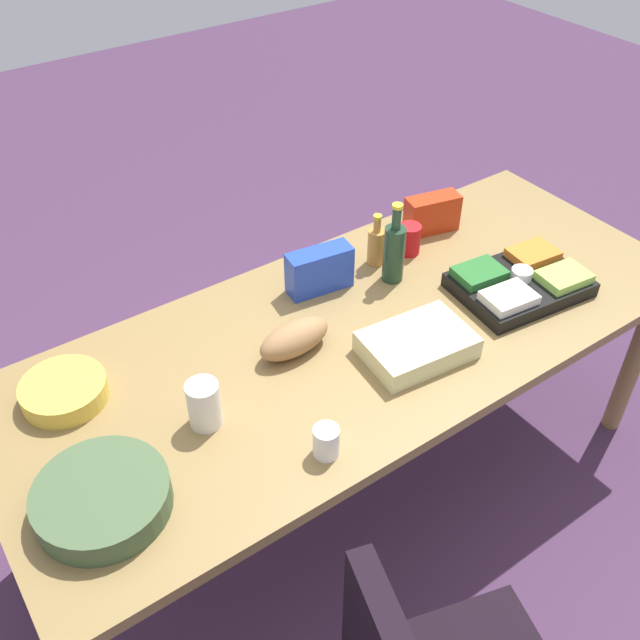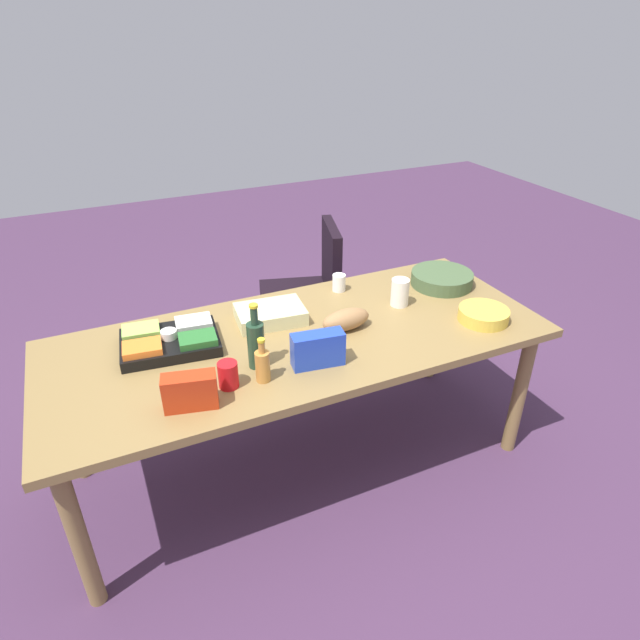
# 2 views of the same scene
# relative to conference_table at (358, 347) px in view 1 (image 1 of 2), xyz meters

# --- Properties ---
(ground_plane) EXTENTS (10.00, 10.00, 0.00)m
(ground_plane) POSITION_rel_conference_table_xyz_m (0.00, 0.00, -0.70)
(ground_plane) COLOR #472C49
(conference_table) EXTENTS (2.29, 0.93, 0.77)m
(conference_table) POSITION_rel_conference_table_xyz_m (0.00, 0.00, 0.00)
(conference_table) COLOR olive
(conference_table) RESTS_ON ground
(red_solo_cup) EXTENTS (0.09, 0.09, 0.11)m
(red_solo_cup) POSITION_rel_conference_table_xyz_m (-0.40, -0.24, 0.13)
(red_solo_cup) COLOR red
(red_solo_cup) RESTS_ON conference_table
(sheet_cake) EXTENTS (0.34, 0.25, 0.07)m
(sheet_cake) POSITION_rel_conference_table_xyz_m (-0.07, 0.19, 0.11)
(sheet_cake) COLOR beige
(sheet_cake) RESTS_ON conference_table
(veggie_tray) EXTENTS (0.45, 0.35, 0.09)m
(veggie_tray) POSITION_rel_conference_table_xyz_m (-0.56, 0.15, 0.11)
(veggie_tray) COLOR black
(veggie_tray) RESTS_ON conference_table
(wine_bottle) EXTENTS (0.09, 0.09, 0.29)m
(wine_bottle) POSITION_rel_conference_table_xyz_m (-0.26, -0.15, 0.19)
(wine_bottle) COLOR #213C28
(wine_bottle) RESTS_ON conference_table
(salad_bowl) EXTENTS (0.39, 0.39, 0.07)m
(salad_bowl) POSITION_rel_conference_table_xyz_m (0.91, 0.17, 0.11)
(salad_bowl) COLOR #425937
(salad_bowl) RESTS_ON conference_table
(dressing_bottle) EXTENTS (0.07, 0.07, 0.19)m
(dressing_bottle) POSITION_rel_conference_table_xyz_m (-0.27, -0.26, 0.15)
(dressing_bottle) COLOR #C18238
(dressing_bottle) RESTS_ON conference_table
(bread_loaf) EXTENTS (0.25, 0.12, 0.10)m
(bread_loaf) POSITION_rel_conference_table_xyz_m (0.22, -0.03, 0.13)
(bread_loaf) COLOR #9B6E44
(bread_loaf) RESTS_ON conference_table
(chip_bag_blue) EXTENTS (0.23, 0.11, 0.15)m
(chip_bag_blue) POSITION_rel_conference_table_xyz_m (-0.02, -0.25, 0.15)
(chip_bag_blue) COLOR #2140BC
(chip_bag_blue) RESTS_ON conference_table
(paper_cup) EXTENTS (0.07, 0.07, 0.09)m
(paper_cup) POSITION_rel_conference_table_xyz_m (0.37, 0.34, 0.12)
(paper_cup) COLOR white
(paper_cup) RESTS_ON conference_table
(chip_bowl) EXTENTS (0.30, 0.30, 0.06)m
(chip_bowl) POSITION_rel_conference_table_xyz_m (0.86, -0.24, 0.11)
(chip_bowl) COLOR gold
(chip_bowl) RESTS_ON conference_table
(mayo_jar) EXTENTS (0.10, 0.10, 0.14)m
(mayo_jar) POSITION_rel_conference_table_xyz_m (0.58, 0.07, 0.15)
(mayo_jar) COLOR white
(mayo_jar) RESTS_ON conference_table
(chip_bag_red) EXTENTS (0.21, 0.12, 0.14)m
(chip_bag_red) POSITION_rel_conference_table_xyz_m (-0.57, -0.30, 0.15)
(chip_bag_red) COLOR #B92F12
(chip_bag_red) RESTS_ON conference_table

